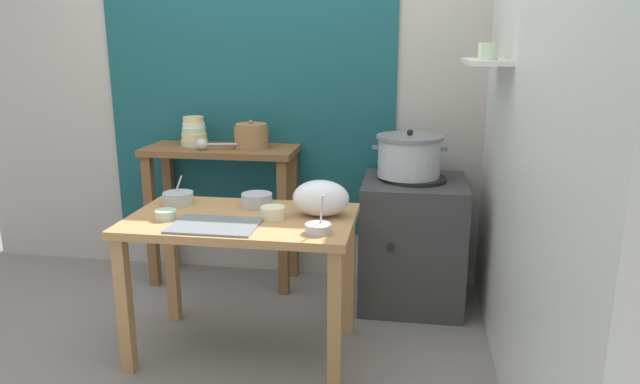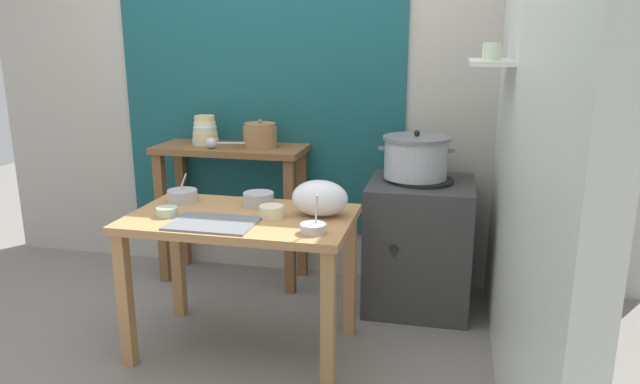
# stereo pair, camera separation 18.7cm
# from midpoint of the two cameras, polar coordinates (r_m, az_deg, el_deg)

# --- Properties ---
(ground_plane) EXTENTS (9.00, 9.00, 0.00)m
(ground_plane) POSITION_cam_midpoint_polar(r_m,az_deg,el_deg) (3.21, -10.54, -14.55)
(ground_plane) COLOR gray
(wall_back) EXTENTS (4.40, 0.12, 2.60)m
(wall_back) POSITION_cam_midpoint_polar(r_m,az_deg,el_deg) (3.84, -4.79, 10.86)
(wall_back) COLOR #B2ADA3
(wall_back) RESTS_ON ground
(wall_right) EXTENTS (0.30, 3.20, 2.60)m
(wall_right) POSITION_cam_midpoint_polar(r_m,az_deg,el_deg) (2.87, 17.32, 8.95)
(wall_right) COLOR silver
(wall_right) RESTS_ON ground
(prep_table) EXTENTS (1.10, 0.66, 0.72)m
(prep_table) POSITION_cam_midpoint_polar(r_m,az_deg,el_deg) (2.91, -9.48, -4.49)
(prep_table) COLOR #B27F4C
(prep_table) RESTS_ON ground
(back_shelf_table) EXTENTS (0.96, 0.40, 0.90)m
(back_shelf_table) POSITION_cam_midpoint_polar(r_m,az_deg,el_deg) (3.79, -10.97, 1.03)
(back_shelf_table) COLOR brown
(back_shelf_table) RESTS_ON ground
(stove_block) EXTENTS (0.60, 0.61, 0.78)m
(stove_block) POSITION_cam_midpoint_polar(r_m,az_deg,el_deg) (3.53, 7.54, -4.84)
(stove_block) COLOR #383838
(stove_block) RESTS_ON ground
(steamer_pot) EXTENTS (0.43, 0.39, 0.28)m
(steamer_pot) POSITION_cam_midpoint_polar(r_m,az_deg,el_deg) (3.42, 7.17, 3.54)
(steamer_pot) COLOR #B7BABF
(steamer_pot) RESTS_ON stove_block
(clay_pot) EXTENTS (0.21, 0.21, 0.18)m
(clay_pot) POSITION_cam_midpoint_polar(r_m,az_deg,el_deg) (3.67, -8.21, 5.43)
(clay_pot) COLOR olive
(clay_pot) RESTS_ON back_shelf_table
(bowl_stack_enamel) EXTENTS (0.17, 0.17, 0.19)m
(bowl_stack_enamel) POSITION_cam_midpoint_polar(r_m,az_deg,el_deg) (3.84, -13.61, 5.67)
(bowl_stack_enamel) COLOR #B7D1AD
(bowl_stack_enamel) RESTS_ON back_shelf_table
(ladle) EXTENTS (0.29, 0.09, 0.07)m
(ladle) POSITION_cam_midpoint_polar(r_m,az_deg,el_deg) (3.67, -12.75, 4.57)
(ladle) COLOR #B7BABF
(ladle) RESTS_ON back_shelf_table
(serving_tray) EXTENTS (0.40, 0.28, 0.01)m
(serving_tray) POSITION_cam_midpoint_polar(r_m,az_deg,el_deg) (2.75, -12.20, -3.23)
(serving_tray) COLOR slate
(serving_tray) RESTS_ON prep_table
(plastic_bag) EXTENTS (0.28, 0.20, 0.18)m
(plastic_bag) POSITION_cam_midpoint_polar(r_m,az_deg,el_deg) (2.83, -1.81, -0.62)
(plastic_bag) COLOR white
(plastic_bag) RESTS_ON prep_table
(prep_bowl_0) EXTENTS (0.16, 0.16, 0.07)m
(prep_bowl_0) POSITION_cam_midpoint_polar(r_m,az_deg,el_deg) (3.02, -7.98, -0.76)
(prep_bowl_0) COLOR #B7BABF
(prep_bowl_0) RESTS_ON prep_table
(prep_bowl_1) EXTENTS (0.10, 0.10, 0.04)m
(prep_bowl_1) POSITION_cam_midpoint_polar(r_m,az_deg,el_deg) (2.91, -16.66, -2.11)
(prep_bowl_1) COLOR #B7D1AD
(prep_bowl_1) RESTS_ON prep_table
(prep_bowl_2) EXTENTS (0.16, 0.16, 0.15)m
(prep_bowl_2) POSITION_cam_midpoint_polar(r_m,az_deg,el_deg) (3.15, -15.38, -0.55)
(prep_bowl_2) COLOR #B7BABF
(prep_bowl_2) RESTS_ON prep_table
(prep_bowl_3) EXTENTS (0.12, 0.12, 0.06)m
(prep_bowl_3) POSITION_cam_midpoint_polar(r_m,az_deg,el_deg) (2.82, -6.54, -1.98)
(prep_bowl_3) COLOR beige
(prep_bowl_3) RESTS_ON prep_table
(prep_bowl_4) EXTENTS (0.12, 0.12, 0.18)m
(prep_bowl_4) POSITION_cam_midpoint_polar(r_m,az_deg,el_deg) (2.59, -2.25, -3.53)
(prep_bowl_4) COLOR #B7BABF
(prep_bowl_4) RESTS_ON prep_table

